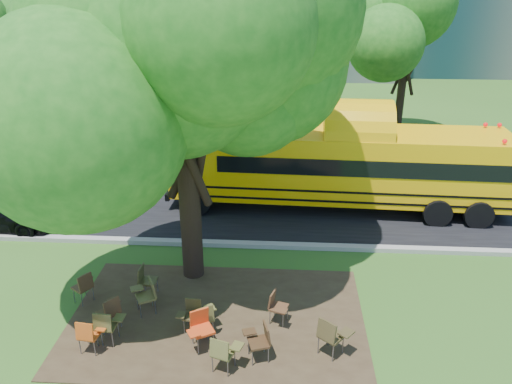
# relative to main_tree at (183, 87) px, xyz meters

# --- Properties ---
(ground) EXTENTS (160.00, 160.00, 0.00)m
(ground) POSITION_rel_main_tree_xyz_m (-0.10, -1.39, -5.17)
(ground) COLOR #2C551A
(ground) RESTS_ON ground
(dirt_patch) EXTENTS (7.00, 4.50, 0.03)m
(dirt_patch) POSITION_rel_main_tree_xyz_m (0.90, -1.89, -5.16)
(dirt_patch) COLOR #382819
(dirt_patch) RESTS_ON ground
(asphalt_road) EXTENTS (80.00, 8.00, 0.04)m
(asphalt_road) POSITION_rel_main_tree_xyz_m (-0.10, 5.61, -5.15)
(asphalt_road) COLOR black
(asphalt_road) RESTS_ON ground
(kerb_near) EXTENTS (80.00, 0.25, 0.14)m
(kerb_near) POSITION_rel_main_tree_xyz_m (-0.10, 1.61, -5.10)
(kerb_near) COLOR gray
(kerb_near) RESTS_ON ground
(kerb_far) EXTENTS (80.00, 0.25, 0.14)m
(kerb_far) POSITION_rel_main_tree_xyz_m (-0.10, 9.71, -5.10)
(kerb_far) COLOR gray
(kerb_far) RESTS_ON ground
(bg_tree_2) EXTENTS (4.80, 4.80, 6.62)m
(bg_tree_2) POSITION_rel_main_tree_xyz_m (-5.10, 14.61, -0.96)
(bg_tree_2) COLOR black
(bg_tree_2) RESTS_ON ground
(bg_tree_3) EXTENTS (5.60, 5.60, 7.84)m
(bg_tree_3) POSITION_rel_main_tree_xyz_m (7.90, 12.61, -0.14)
(bg_tree_3) COLOR black
(bg_tree_3) RESTS_ON ground
(main_tree) EXTENTS (7.20, 7.20, 8.79)m
(main_tree) POSITION_rel_main_tree_xyz_m (0.00, 0.00, 0.00)
(main_tree) COLOR black
(main_tree) RESTS_ON ground
(school_bus) EXTENTS (11.45, 2.99, 2.78)m
(school_bus) POSITION_rel_main_tree_xyz_m (4.68, 4.61, -3.57)
(school_bus) COLOR #F1B007
(school_bus) RESTS_ON ground
(chair_0) EXTENTS (0.61, 0.51, 0.87)m
(chair_0) POSITION_rel_main_tree_xyz_m (-1.67, -3.21, -4.64)
(chair_0) COLOR #AF4812
(chair_0) RESTS_ON ground
(chair_1) EXTENTS (0.60, 0.52, 0.90)m
(chair_1) POSITION_rel_main_tree_xyz_m (-1.39, -2.92, -4.62)
(chair_1) COLOR #4A4720
(chair_1) RESTS_ON ground
(chair_2) EXTENTS (0.60, 0.76, 0.88)m
(chair_2) POSITION_rel_main_tree_xyz_m (-1.48, -2.39, -4.63)
(chair_2) COLOR #452E18
(chair_2) RESTS_ON ground
(chair_3) EXTENTS (0.54, 0.47, 0.80)m
(chair_3) POSITION_rel_main_tree_xyz_m (0.37, -2.29, -4.68)
(chair_3) COLOR #41381C
(chair_3) RESTS_ON ground
(chair_4) EXTENTS (0.70, 0.55, 0.89)m
(chair_4) POSITION_rel_main_tree_xyz_m (1.27, -3.60, -4.62)
(chair_4) COLOR brown
(chair_4) RESTS_ON ground
(chair_5) EXTENTS (0.62, 0.75, 0.92)m
(chair_5) POSITION_rel_main_tree_xyz_m (0.68, -2.87, -4.61)
(chair_5) COLOR #CB4015
(chair_5) RESTS_ON ground
(chair_6) EXTENTS (0.66, 0.60, 0.89)m
(chair_6) POSITION_rel_main_tree_xyz_m (2.01, -3.16, -4.63)
(chair_6) COLOR #3D2816
(chair_6) RESTS_ON ground
(chair_7) EXTENTS (0.83, 0.66, 0.97)m
(chair_7) POSITION_rel_main_tree_xyz_m (3.50, -3.00, -4.58)
(chair_7) COLOR #43381D
(chair_7) RESTS_ON ground
(chair_8) EXTENTS (0.57, 0.73, 0.86)m
(chair_8) POSITION_rel_main_tree_xyz_m (-2.48, -1.43, -4.65)
(chair_8) COLOR #4C331B
(chair_8) RESTS_ON ground
(chair_9) EXTENTS (0.74, 0.62, 0.91)m
(chair_9) POSITION_rel_main_tree_xyz_m (-0.80, -1.71, -4.61)
(chair_9) COLOR brown
(chair_9) RESTS_ON ground
(chair_10) EXTENTS (0.51, 0.58, 0.86)m
(chair_10) POSITION_rel_main_tree_xyz_m (-1.01, -1.08, -4.64)
(chair_10) COLOR #443F1D
(chair_10) RESTS_ON ground
(chair_11) EXTENTS (0.57, 0.70, 0.85)m
(chair_11) POSITION_rel_main_tree_xyz_m (0.71, -2.49, -4.65)
(chair_11) COLOR brown
(chair_11) RESTS_ON ground
(chair_12) EXTENTS (0.51, 0.65, 0.83)m
(chair_12) POSITION_rel_main_tree_xyz_m (2.32, -1.94, -4.66)
(chair_12) COLOR #51321D
(chair_12) RESTS_ON ground
(bg_car_red) EXTENTS (4.77, 3.03, 1.23)m
(bg_car_red) POSITION_rel_main_tree_xyz_m (-5.71, 7.27, -4.56)
(bg_car_red) COLOR #601015
(bg_car_red) RESTS_ON ground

